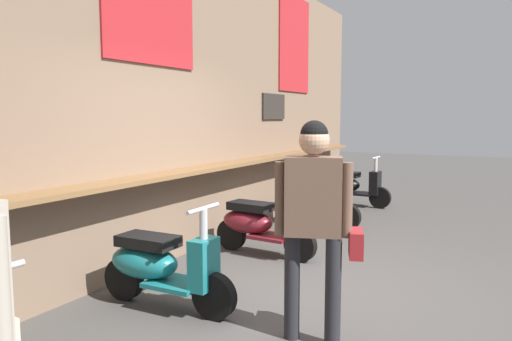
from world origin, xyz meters
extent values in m
plane|color=#474442|center=(0.00, 0.00, 0.00)|extent=(36.78, 36.78, 0.00)
cube|color=#7F6651|center=(0.00, 2.02, 1.99)|extent=(13.14, 0.25, 3.97)
cube|color=brown|center=(0.00, 1.72, 1.07)|extent=(11.82, 0.36, 0.05)
cube|color=#B22328|center=(3.89, 1.89, 2.99)|extent=(1.26, 0.02, 1.67)
cube|color=#2D2823|center=(3.04, 1.88, 1.88)|extent=(0.79, 0.03, 0.42)
ellipsoid|color=#197075|center=(-0.93, 1.25, 0.40)|extent=(0.39, 0.71, 0.30)
cube|color=black|center=(-0.93, 1.20, 0.60)|extent=(0.31, 0.55, 0.10)
cube|color=#197075|center=(-0.93, 0.90, 0.25)|extent=(0.39, 0.51, 0.04)
cube|color=#197075|center=(-0.92, 0.60, 0.47)|extent=(0.28, 0.16, 0.44)
cylinder|color=#B7B7BC|center=(-0.92, 0.60, 0.60)|extent=(0.07, 0.07, 0.70)
cylinder|color=#B7B7BC|center=(-0.92, 0.60, 0.95)|extent=(0.46, 0.04, 0.04)
cylinder|color=black|center=(-0.92, 0.50, 0.20)|extent=(0.11, 0.40, 0.40)
cylinder|color=black|center=(-0.94, 1.50, 0.20)|extent=(0.11, 0.40, 0.40)
ellipsoid|color=maroon|center=(1.01, 1.25, 0.40)|extent=(0.43, 0.73, 0.30)
cube|color=black|center=(1.00, 1.20, 0.60)|extent=(0.34, 0.57, 0.10)
cube|color=maroon|center=(0.98, 0.90, 0.25)|extent=(0.42, 0.53, 0.04)
cube|color=maroon|center=(0.96, 0.60, 0.47)|extent=(0.29, 0.18, 0.44)
cylinder|color=#B7B7BC|center=(0.96, 0.60, 0.60)|extent=(0.07, 0.07, 0.70)
cylinder|color=#B7B7BC|center=(0.96, 0.60, 0.95)|extent=(0.46, 0.07, 0.04)
cylinder|color=black|center=(0.95, 0.50, 0.20)|extent=(0.13, 0.41, 0.40)
cylinder|color=black|center=(1.03, 1.50, 0.20)|extent=(0.13, 0.41, 0.40)
ellipsoid|color=gold|center=(2.85, 1.25, 0.40)|extent=(0.43, 0.73, 0.30)
cube|color=black|center=(2.85, 1.20, 0.60)|extent=(0.34, 0.57, 0.10)
cube|color=gold|center=(2.82, 0.90, 0.25)|extent=(0.42, 0.53, 0.04)
cube|color=gold|center=(2.80, 0.60, 0.47)|extent=(0.29, 0.18, 0.44)
cylinder|color=#B7B7BC|center=(2.80, 0.60, 0.60)|extent=(0.07, 0.07, 0.70)
cylinder|color=#B7B7BC|center=(2.80, 0.60, 0.95)|extent=(0.46, 0.07, 0.04)
cylinder|color=black|center=(2.79, 0.50, 0.20)|extent=(0.13, 0.41, 0.40)
cylinder|color=black|center=(2.87, 1.50, 0.20)|extent=(0.13, 0.41, 0.40)
ellipsoid|color=black|center=(4.80, 1.25, 0.40)|extent=(0.41, 0.72, 0.30)
cube|color=black|center=(4.80, 1.20, 0.60)|extent=(0.32, 0.56, 0.10)
cube|color=black|center=(4.78, 0.90, 0.25)|extent=(0.40, 0.52, 0.04)
cube|color=black|center=(4.77, 0.60, 0.47)|extent=(0.29, 0.17, 0.44)
cylinder|color=#B7B7BC|center=(4.77, 0.60, 0.60)|extent=(0.07, 0.07, 0.70)
cylinder|color=#B7B7BC|center=(4.77, 0.60, 0.95)|extent=(0.46, 0.06, 0.04)
cylinder|color=black|center=(4.77, 0.50, 0.20)|extent=(0.12, 0.40, 0.40)
cylinder|color=black|center=(4.81, 1.50, 0.20)|extent=(0.12, 0.40, 0.40)
cylinder|color=#232328|center=(-0.93, -0.22, 0.42)|extent=(0.12, 0.12, 0.84)
cylinder|color=#232328|center=(-0.91, -0.55, 0.42)|extent=(0.12, 0.12, 0.84)
cube|color=brown|center=(-0.92, -0.39, 1.13)|extent=(0.33, 0.46, 0.59)
sphere|color=tan|center=(-0.92, -0.39, 1.55)|extent=(0.23, 0.23, 0.23)
sphere|color=black|center=(-0.92, -0.39, 1.59)|extent=(0.21, 0.21, 0.21)
cylinder|color=brown|center=(-1.01, -0.15, 1.11)|extent=(0.08, 0.08, 0.56)
cylinder|color=brown|center=(-0.84, -0.62, 1.11)|extent=(0.08, 0.08, 0.56)
cube|color=maroon|center=(-0.80, -0.68, 0.78)|extent=(0.28, 0.18, 0.20)
camera|label=1|loc=(-4.29, -1.70, 1.73)|focal=34.29mm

